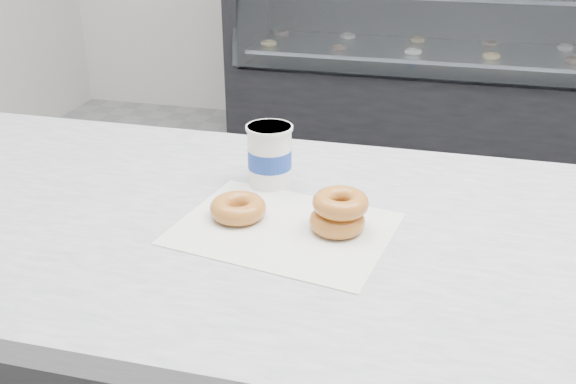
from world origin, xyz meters
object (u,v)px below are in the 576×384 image
at_px(display_case, 450,67).
at_px(donut_stack, 339,212).
at_px(coffee_cup, 270,155).
at_px(donut_single, 238,208).

xyz_separation_m(display_case, donut_stack, (-0.16, -2.73, 0.44)).
xyz_separation_m(donut_stack, coffee_cup, (-0.16, 0.15, 0.03)).
bearing_deg(display_case, donut_stack, -93.35).
distance_m(donut_single, donut_stack, 0.17).
height_order(display_case, coffee_cup, display_case).
height_order(donut_single, coffee_cup, coffee_cup).
bearing_deg(donut_single, display_case, 83.09).
height_order(display_case, donut_single, display_case).
bearing_deg(display_case, donut_single, -96.91).
bearing_deg(donut_stack, donut_single, 179.43).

